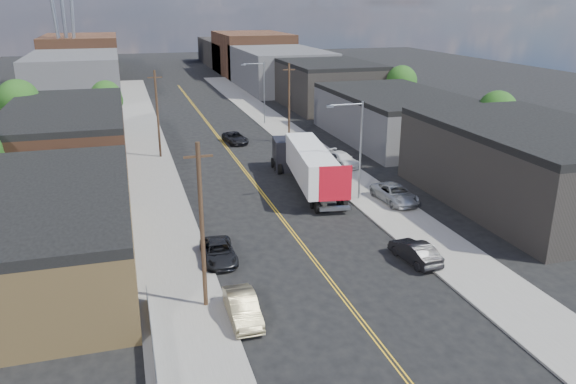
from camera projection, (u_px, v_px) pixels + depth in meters
ground at (211, 127)px, 80.81m from camera, size 260.00×260.00×0.00m
centerline at (231, 153)px, 67.18m from camera, size 0.32×120.00×0.01m
sidewalk_left at (149, 158)px, 64.61m from camera, size 5.00×140.00×0.15m
sidewalk_right at (306, 147)px, 69.70m from camera, size 5.00×140.00×0.15m
warehouse_tan at (38, 231)px, 36.93m from camera, size 12.00×22.00×5.60m
warehouse_brown at (67, 137)px, 60.39m from camera, size 12.00×26.00×6.60m
industrial_right_a at (530, 165)px, 49.22m from camera, size 14.00×22.00×7.10m
industrial_right_b at (395, 116)px, 73.00m from camera, size 14.00×24.00×6.10m
industrial_right_c at (326, 84)px, 96.38m from camera, size 14.00×22.00×7.60m
skyline_left_a at (75, 75)px, 105.96m from camera, size 16.00×30.00×8.00m
skyline_right_a at (279, 69)px, 116.68m from camera, size 16.00×30.00×8.00m
skyline_left_b at (82, 58)px, 128.35m from camera, size 16.00×26.00×10.00m
skyline_right_b at (252, 54)px, 139.07m from camera, size 16.00×26.00×10.00m
skyline_left_c at (86, 57)px, 147.00m from camera, size 16.00×40.00×7.00m
skyline_right_c at (236, 53)px, 157.72m from camera, size 16.00×40.00×7.00m
streetlight_near at (357, 143)px, 49.34m from camera, size 3.39×0.25×9.00m
streetlight_far at (261, 88)px, 81.13m from camera, size 3.39×0.25×9.00m
utility_pole_left_near at (202, 226)px, 31.54m from camera, size 1.60×0.26×10.00m
utility_pole_left_far at (158, 114)px, 63.33m from camera, size 1.60×0.26×10.00m
utility_pole_right at (289, 103)px, 70.45m from camera, size 1.60×0.26×10.00m
chainlink_fence at (156, 373)px, 26.19m from camera, size 0.05×16.00×1.22m
tree_left_mid at (19, 103)px, 68.09m from camera, size 5.10×5.04×8.37m
tree_left_far at (107, 98)px, 77.42m from camera, size 4.35×4.20×6.97m
tree_right_near at (497, 113)px, 65.49m from camera, size 4.60×4.48×7.44m
tree_right_far at (402, 83)px, 87.20m from camera, size 4.85×4.76×7.91m
semi_truck at (305, 162)px, 54.09m from camera, size 4.51×16.75×4.31m
car_left_b at (243, 308)px, 31.61m from camera, size 1.64×4.59×1.51m
car_left_c at (219, 252)px, 38.91m from camera, size 2.34×4.86×1.34m
car_right_oncoming at (415, 252)px, 38.73m from camera, size 2.06×4.68×1.49m
car_right_lot_a at (395, 194)px, 49.95m from camera, size 2.86×5.67×1.54m
car_right_lot_b at (342, 159)px, 61.09m from camera, size 3.21×5.34×1.45m
car_right_lot_c at (334, 159)px, 61.09m from camera, size 3.48×4.40×1.40m
car_ahead_truck at (235, 138)px, 71.52m from camera, size 2.89×5.20×1.38m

